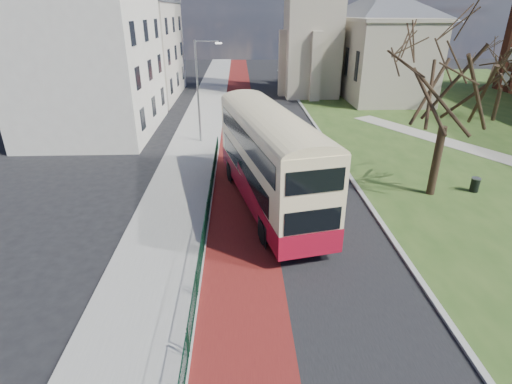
{
  "coord_description": "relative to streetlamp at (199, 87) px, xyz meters",
  "views": [
    {
      "loc": [
        -1.2,
        -14.65,
        10.15
      ],
      "look_at": [
        -0.44,
        3.22,
        2.0
      ],
      "focal_mm": 28.0,
      "sensor_mm": 36.0,
      "label": 1
    }
  ],
  "objects": [
    {
      "name": "streetlamp",
      "position": [
        0.0,
        0.0,
        0.0
      ],
      "size": [
        2.13,
        0.18,
        8.0
      ],
      "color": "gray",
      "rests_on": "pavement_west"
    },
    {
      "name": "road_carriageway",
      "position": [
        5.85,
        2.0,
        -4.59
      ],
      "size": [
        9.0,
        120.0,
        0.01
      ],
      "primitive_type": "cube",
      "color": "black",
      "rests_on": "ground"
    },
    {
      "name": "street_block_near",
      "position": [
        -9.65,
        4.0,
        1.92
      ],
      "size": [
        10.3,
        14.3,
        13.0
      ],
      "color": "silver",
      "rests_on": "ground"
    },
    {
      "name": "pedestrian_railing",
      "position": [
        1.4,
        -14.0,
        -4.04
      ],
      "size": [
        0.07,
        24.0,
        1.12
      ],
      "color": "#0B3320",
      "rests_on": "ground"
    },
    {
      "name": "litter_bin",
      "position": [
        17.43,
        -10.95,
        -4.11
      ],
      "size": [
        0.68,
        0.68,
        0.89
      ],
      "rotation": [
        0.0,
        0.0,
        -0.26
      ],
      "color": "black",
      "rests_on": "grass_green"
    },
    {
      "name": "street_block_far",
      "position": [
        -9.65,
        20.0,
        1.17
      ],
      "size": [
        10.3,
        16.3,
        11.5
      ],
      "color": "beige",
      "rests_on": "ground"
    },
    {
      "name": "kerb_west",
      "position": [
        1.35,
        2.0,
        -4.53
      ],
      "size": [
        0.25,
        120.0,
        0.13
      ],
      "primitive_type": "cube",
      "color": "#999993",
      "rests_on": "ground"
    },
    {
      "name": "winter_tree_near",
      "position": [
        14.62,
        -11.15,
        2.88
      ],
      "size": [
        9.63,
        9.63,
        10.73
      ],
      "rotation": [
        0.0,
        0.0,
        0.42
      ],
      "color": "#312318",
      "rests_on": "grass_green"
    },
    {
      "name": "pavement_west",
      "position": [
        -0.65,
        2.0,
        -4.53
      ],
      "size": [
        4.0,
        120.0,
        0.12
      ],
      "primitive_type": "cube",
      "color": "gray",
      "rests_on": "ground"
    },
    {
      "name": "bus_lane",
      "position": [
        3.15,
        2.0,
        -4.59
      ],
      "size": [
        3.4,
        120.0,
        0.01
      ],
      "primitive_type": "cube",
      "color": "#591414",
      "rests_on": "ground"
    },
    {
      "name": "winter_tree_far",
      "position": [
        28.75,
        6.01,
        1.1
      ],
      "size": [
        5.66,
        5.66,
        8.16
      ],
      "rotation": [
        0.0,
        0.0,
        0.02
      ],
      "color": "#312518",
      "rests_on": "grass_green"
    },
    {
      "name": "bus",
      "position": [
        4.73,
        -12.31,
        -1.6
      ],
      "size": [
        5.53,
        12.88,
        5.25
      ],
      "rotation": [
        0.0,
        0.0,
        0.22
      ],
      "color": "maroon",
      "rests_on": "ground"
    },
    {
      "name": "ground",
      "position": [
        4.35,
        -18.0,
        -4.59
      ],
      "size": [
        160.0,
        160.0,
        0.0
      ],
      "primitive_type": "plane",
      "color": "black",
      "rests_on": "ground"
    },
    {
      "name": "kerb_east",
      "position": [
        10.45,
        4.0,
        -4.53
      ],
      "size": [
        0.25,
        80.0,
        0.13
      ],
      "primitive_type": "cube",
      "color": "#999993",
      "rests_on": "ground"
    }
  ]
}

